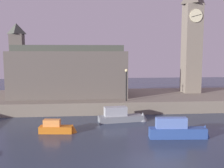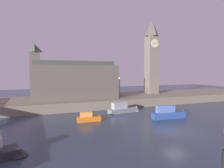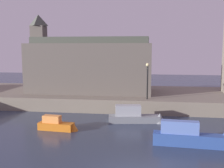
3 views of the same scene
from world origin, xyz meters
The scene contains 6 objects.
far_embankment centered at (0.00, 20.00, 0.75)m, with size 70.00×12.00×1.50m, color slate.
parliament_hall centered at (-7.30, 19.67, 4.81)m, with size 15.19×6.45×9.65m.
streetlamp centered at (0.13, 15.21, 3.92)m, with size 0.36×0.36×3.88m.
boat_patrol_orange centered at (-7.24, 7.68, 0.45)m, with size 3.53×1.25×1.28m.
boat_cruiser_grey centered at (-0.62, 11.24, 0.54)m, with size 5.59×2.06×1.86m.
boat_tour_blue centered at (3.40, 5.28, 0.67)m, with size 5.40×1.31×1.94m.
Camera 3 is at (0.54, -14.55, 6.96)m, focal length 44.70 mm.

